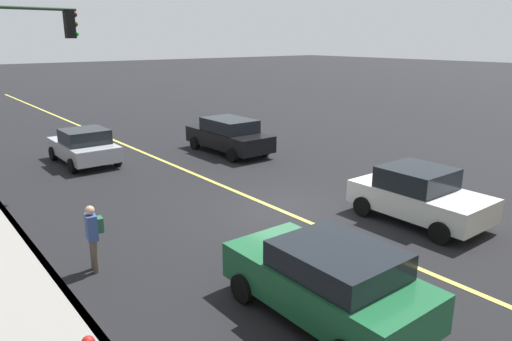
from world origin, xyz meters
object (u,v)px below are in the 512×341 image
Objects in this scene: car_white at (419,195)px; car_silver at (84,146)px; car_black at (229,135)px; pedestrian_with_backpack at (93,234)px; traffic_light_mast at (10,67)px; car_green at (328,279)px.

car_silver is (12.62, 5.40, -0.04)m from car_white.
car_black reaches higher than car_silver.
car_white is 0.96× the size of car_silver.
pedestrian_with_backpack is at bearing 130.10° from car_black.
traffic_light_mast is (-1.29, 9.10, 3.48)m from car_black.
traffic_light_mast reaches higher than car_white.
car_white is 2.43× the size of pedestrian_with_backpack.
car_green is 1.03× the size of car_silver.
car_silver is 2.53× the size of pedestrian_with_backpack.
pedestrian_with_backpack is (-9.85, 3.12, 0.16)m from car_silver.
traffic_light_mast reaches higher than car_silver.
pedestrian_with_backpack is 0.25× the size of traffic_light_mast.
traffic_light_mast is (6.38, -0.00, 3.39)m from pedestrian_with_backpack.
car_black is at bearing -3.15° from car_white.
car_white is (-10.43, 0.57, -0.03)m from car_black.
traffic_light_mast is at bearing 138.08° from car_silver.
traffic_light_mast is (9.15, 8.53, 3.51)m from car_white.
car_white is at bearing -156.82° from car_silver.
car_green is at bearing 152.78° from car_black.
car_green is 2.60× the size of pedestrian_with_backpack.
car_silver is at bearing 23.18° from car_white.
traffic_light_mast is at bearing 42.99° from car_white.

